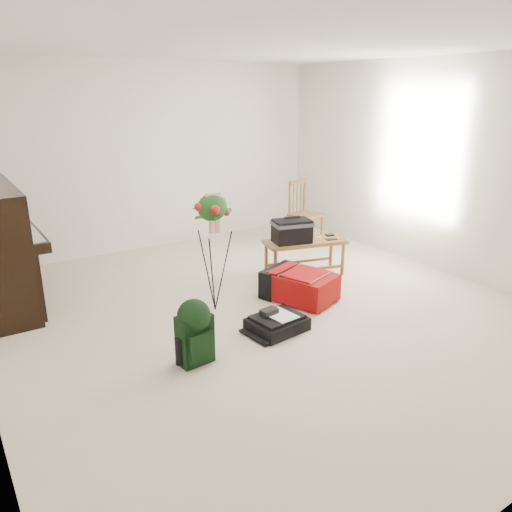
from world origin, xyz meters
TOP-DOWN VIEW (x-y plane):
  - floor at (0.00, 0.00)m, footprint 5.00×5.50m
  - ceiling at (0.00, 0.00)m, footprint 5.00×5.50m
  - wall_back at (0.00, 2.75)m, footprint 5.00×0.04m
  - wall_right at (2.50, 0.00)m, footprint 0.04×5.50m
  - bench at (0.87, 0.62)m, footprint 1.02×0.61m
  - dining_chair at (1.83, 1.69)m, footprint 0.47×0.47m
  - red_suitcase at (0.47, 0.11)m, footprint 0.70×0.86m
  - black_duffel at (-0.14, -0.39)m, footprint 0.53×0.45m
  - green_backpack at (-1.03, -0.50)m, footprint 0.29×0.27m
  - flower_stand at (-0.40, 0.33)m, footprint 0.45×0.45m

SIDE VIEW (x-z plane):
  - floor at x=0.00m, z-range -0.01..0.01m
  - black_duffel at x=-0.14m, z-range -0.03..0.18m
  - red_suitcase at x=0.47m, z-range 0.01..0.32m
  - green_backpack at x=-1.03m, z-range 0.03..0.58m
  - dining_chair at x=1.83m, z-range -0.01..0.89m
  - bench at x=0.87m, z-range 0.15..0.89m
  - flower_stand at x=-0.40m, z-range -0.02..1.22m
  - wall_back at x=0.00m, z-range 0.00..2.50m
  - wall_right at x=2.50m, z-range 0.00..2.50m
  - ceiling at x=0.00m, z-range 2.50..2.50m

